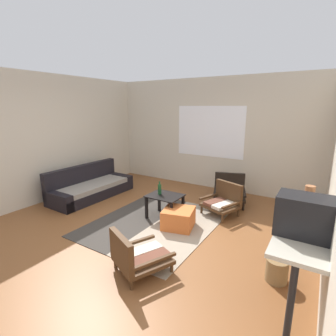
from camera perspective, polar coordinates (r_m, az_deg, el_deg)
name	(u,v)px	position (r m, az deg, el deg)	size (l,w,h in m)	color
ground_plane	(133,235)	(4.27, -7.81, -14.64)	(7.80, 7.80, 0.00)	brown
far_wall_with_window	(211,134)	(6.44, 9.53, 7.53)	(5.60, 0.13, 2.70)	beige
side_wall_left	(43,139)	(6.05, -26.24, 5.92)	(0.12, 6.60, 2.70)	beige
area_rug	(155,223)	(4.62, -2.89, -12.19)	(1.96, 2.39, 0.01)	#38332D
couch	(90,187)	(6.10, -17.04, -4.16)	(0.80, 1.95, 0.70)	black
coffee_table	(165,200)	(4.68, -0.71, -7.20)	(0.61, 0.50, 0.44)	black
armchair_by_window	(229,191)	(5.59, 13.61, -4.95)	(0.82, 0.82, 0.61)	black
armchair_striped_foreground	(137,256)	(3.32, -7.02, -18.95)	(0.77, 0.81, 0.56)	#472D19
armchair_corner	(223,200)	(4.98, 12.27, -7.10)	(0.76, 0.72, 0.61)	#472D19
ottoman_orange	(178,218)	(4.40, 2.36, -11.23)	(0.49, 0.49, 0.33)	#D1662D
console_shelf	(304,230)	(3.11, 28.15, -12.25)	(0.47, 1.63, 0.83)	#B2AD9E
crt_television	(304,216)	(2.74, 28.26, -9.40)	(0.49, 0.34, 0.38)	black
clay_vase	(308,202)	(3.35, 28.99, -6.79)	(0.26, 0.26, 0.31)	#935B38
glass_bottle	(160,189)	(4.67, -1.90, -4.75)	(0.06, 0.06, 0.24)	#194723
wicker_basket	(277,270)	(3.47, 23.23, -20.35)	(0.25, 0.25, 0.28)	olive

